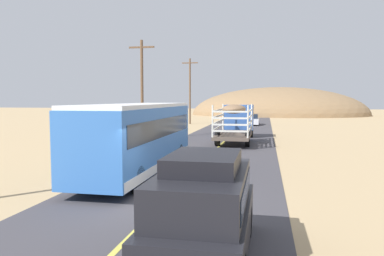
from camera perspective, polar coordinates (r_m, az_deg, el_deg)
ground_plane at (r=12.32m, az=-4.66°, el=-11.75°), size 240.00×240.00×0.00m
road_surface at (r=12.32m, az=-4.66°, el=-11.71°), size 8.00×120.00×0.02m
road_centre_line at (r=12.32m, az=-4.66°, el=-11.65°), size 0.16×117.60×0.00m
suv_near at (r=7.99m, az=1.86°, el=-12.20°), size 1.90×4.62×2.29m
livestock_truck at (r=31.24m, az=7.03°, el=1.44°), size 2.53×9.70×3.02m
bus at (r=16.91m, az=-8.32°, el=-1.31°), size 2.54×10.00×3.21m
car_far at (r=49.46m, az=9.28°, el=1.26°), size 1.80×4.40×1.46m
power_pole_mid at (r=31.57m, az=-7.75°, el=6.35°), size 2.20×0.24×8.38m
power_pole_far at (r=50.95m, az=-0.32°, el=6.02°), size 2.20×0.24×8.98m
boulder_near_shoulder at (r=41.64m, az=-15.75°, el=0.02°), size 0.79×0.75×0.62m
distant_hill at (r=82.58m, az=13.17°, el=2.00°), size 37.61×27.64×12.04m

